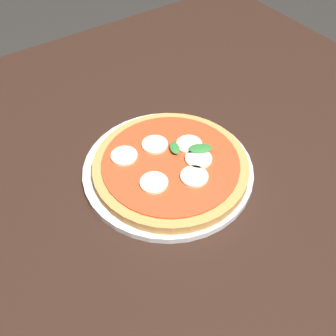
# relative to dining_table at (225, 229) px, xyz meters

# --- Properties ---
(dining_table) EXTENTS (1.33, 1.13, 0.72)m
(dining_table) POSITION_rel_dining_table_xyz_m (0.00, 0.00, 0.00)
(dining_table) COLOR black
(dining_table) RESTS_ON ground_plane
(serving_tray) EXTENTS (0.31, 0.31, 0.01)m
(serving_tray) POSITION_rel_dining_table_xyz_m (0.11, 0.05, 0.09)
(serving_tray) COLOR silver
(serving_tray) RESTS_ON dining_table
(pizza) EXTENTS (0.28, 0.28, 0.03)m
(pizza) POSITION_rel_dining_table_xyz_m (0.11, 0.05, 0.11)
(pizza) COLOR tan
(pizza) RESTS_ON serving_tray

